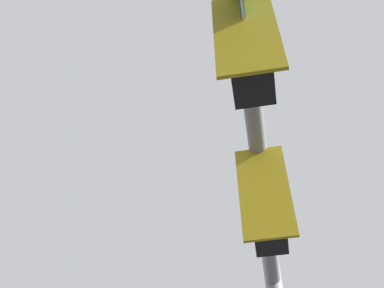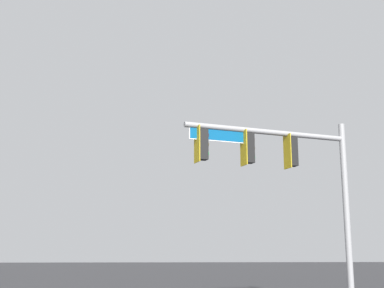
% 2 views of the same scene
% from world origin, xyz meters
% --- Properties ---
extents(signal_pole_near, '(6.64, 1.44, 6.79)m').
position_xyz_m(signal_pole_near, '(-4.85, -8.48, 4.98)').
color(signal_pole_near, gray).
rests_on(signal_pole_near, ground_plane).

